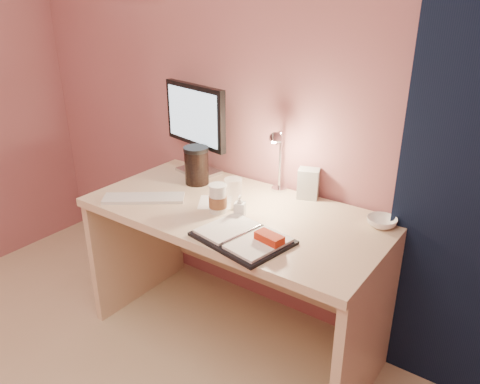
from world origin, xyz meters
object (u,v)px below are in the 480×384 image
Objects in this scene: desk at (245,246)px; planner at (245,237)px; dark_jar at (197,167)px; desk_lamp at (267,154)px; coffee_cup at (218,199)px; clear_cup at (233,193)px; lotion_bottle at (240,206)px; keyboard at (144,198)px; monitor at (197,121)px; product_box at (308,184)px; bowl at (382,222)px.

desk is 0.42m from planner.
dark_jar is 0.40m from desk_lamp.
clear_cup is at bearing 70.68° from coffee_cup.
desk_lamp is (0.02, 0.16, 0.43)m from desk.
dark_jar is (-0.41, 0.19, 0.04)m from lotion_bottle.
desk_lamp is (0.04, 0.22, 0.14)m from clear_cup.
clear_cup is 0.26m from desk_lamp.
lotion_bottle is at bearing -23.76° from keyboard.
coffee_cup is at bearing -28.16° from monitor.
desk_lamp is (-0.19, -0.08, 0.13)m from product_box.
dark_jar is at bearing 158.60° from clear_cup.
planner is 0.60m from bowl.
coffee_cup reaches higher than planner.
coffee_cup is at bearing -155.86° from bowl.
planner is 0.53m from product_box.
keyboard is 2.62× the size of product_box.
lotion_bottle is at bearing -152.82° from bowl.
bowl is (0.40, 0.44, 0.01)m from planner.
desk_lamp reaches higher than keyboard.
monitor reaches higher than clear_cup.
clear_cup reaches higher than coffee_cup.
keyboard is at bearing -166.53° from lotion_bottle.
monitor is 0.48m from desk_lamp.
planner is 0.52m from desk_lamp.
product_box reaches higher than planner.
lotion_bottle is 0.46m from dark_jar.
product_box reaches higher than lotion_bottle.
product_box is (0.20, 0.24, 0.30)m from desk.
product_box is (0.23, 0.30, 0.00)m from clear_cup.
bowl is at bearing -16.21° from keyboard.
bowl is 0.61m from lotion_bottle.
desk_lamp is (-0.58, 0.01, 0.19)m from bowl.
keyboard is at bearing -74.81° from monitor.
coffee_cup is 0.37m from dark_jar.
lotion_bottle is at bearing -64.21° from desk.
monitor is 4.62× the size of lotion_bottle.
bowl is (0.65, 0.29, -0.04)m from coffee_cup.
lotion_bottle is at bearing -25.21° from dark_jar.
keyboard is at bearing -155.67° from clear_cup.
coffee_cup is at bearing 160.18° from planner.
lotion_bottle is (0.11, 0.01, -0.01)m from coffee_cup.
coffee_cup is at bearing -34.73° from dark_jar.
monitor reaches higher than planner.
planner is 1.24× the size of desk_lamp.
keyboard is 2.87× the size of coffee_cup.
clear_cup is (-0.02, -0.06, 0.30)m from desk.
lotion_bottle is 0.32× the size of desk_lamp.
desk is 0.32m from coffee_cup.
clear_cup is at bearing -21.40° from dark_jar.
monitor reaches higher than product_box.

